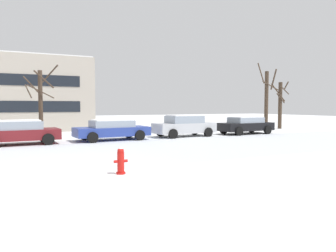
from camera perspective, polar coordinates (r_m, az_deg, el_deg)
The scene contains 11 objects.
ground_plane at distance 11.78m, azimuth -16.12°, elevation -7.08°, with size 120.00×120.00×0.00m, color white.
road_surface at distance 14.85m, azimuth -18.17°, elevation -4.92°, with size 80.00×8.28×0.00m.
fire_hydrant at distance 10.31m, azimuth -8.39°, elevation -6.04°, with size 0.44×0.30×0.86m.
parked_car_maroon at distance 19.62m, azimuth -24.79°, elevation -0.97°, with size 4.23×2.25×1.37m.
parked_car_blue at distance 20.48m, azimuth -9.93°, elevation -0.59°, with size 4.68×2.30×1.30m.
parked_car_silver at distance 22.58m, azimuth 2.92°, elevation 0.07°, with size 4.44×2.15×1.52m.
parked_car_black at distance 25.37m, azimuth 13.61°, elevation 0.19°, with size 4.46×2.15×1.33m.
tree_far_right at distance 30.08m, azimuth 17.09°, elevation 4.71°, with size 1.83×1.70×6.02m.
tree_far_left at distance 32.16m, azimuth 19.29°, elevation 3.69°, with size 1.71×1.26×4.42m.
tree_far_mid at distance 22.42m, azimuth -21.67°, elevation 4.14°, with size 2.16×2.15×4.85m.
building_far_left at distance 33.13m, azimuth -25.95°, elevation 5.03°, with size 12.96×10.76×6.40m.
Camera 1 is at (-1.92, -11.43, 2.15)m, focal length 34.36 mm.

